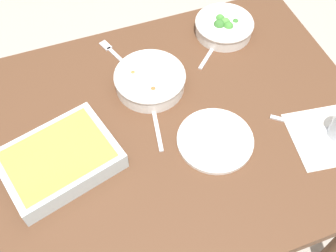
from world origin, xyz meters
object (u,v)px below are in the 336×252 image
Objects in this scene: broccoli_bowl at (224,26)px; spoon_by_stew at (155,119)px; spoon_spare at (309,126)px; baking_dish at (59,159)px; stew_bowl at (148,80)px; side_plate at (215,140)px; spoon_by_broccoli at (214,46)px; fork_on_table at (115,54)px.

broccoli_bowl is 0.44m from spoon_by_stew.
spoon_by_stew is at bearing -23.43° from spoon_spare.
spoon_spare is (-0.71, 0.12, -0.03)m from baking_dish.
side_plate is at bearing 113.69° from stew_bowl.
spoon_by_broccoli is 0.42m from spoon_spare.
baking_dish is 0.44m from fork_on_table.
stew_bowl is at bearing -66.31° from side_plate.
broccoli_bowl reaches higher than stew_bowl.
baking_dish reaches higher than spoon_spare.
spoon_spare is at bearing 170.20° from baking_dish.
baking_dish is 1.98× the size of spoon_by_stew.
spoon_by_broccoli is 0.82× the size of fork_on_table.
side_plate is 0.19m from spoon_by_stew.
side_plate reaches higher than spoon_by_broccoli.
stew_bowl reaches higher than side_plate.
stew_bowl reaches higher than spoon_by_broccoli.
stew_bowl is at bearing -38.11° from spoon_spare.
broccoli_bowl is 0.91× the size of side_plate.
stew_bowl is 1.01× the size of side_plate.
side_plate reaches higher than spoon_by_stew.
side_plate is 1.27× the size of fork_on_table.
stew_bowl is 0.35m from broccoli_bowl.
baking_dish is at bearing 54.50° from fork_on_table.
stew_bowl is 1.10× the size of broccoli_bowl.
spoon_by_stew is at bearing 79.83° from stew_bowl.
spoon_by_broccoli is (-0.26, -0.09, -0.03)m from stew_bowl.
spoon_by_broccoli reaches higher than fork_on_table.
broccoli_bowl reaches higher than spoon_spare.
side_plate is (-0.11, 0.26, -0.03)m from stew_bowl.
spoon_spare is at bearing 98.79° from broccoli_bowl.
stew_bowl is at bearing -149.72° from baking_dish.
fork_on_table is (0.04, -0.30, -0.00)m from spoon_by_stew.
side_plate is at bearing 66.64° from spoon_by_broccoli.
side_plate is 1.25× the size of spoon_by_stew.
spoon_by_broccoli is at bearing -154.71° from baking_dish.
spoon_by_stew is 0.30m from fork_on_table.
baking_dish is (0.32, 0.18, 0.00)m from stew_bowl.
broccoli_bowl is 0.72m from baking_dish.
fork_on_table is at bearing -70.25° from stew_bowl.
spoon_by_stew is 1.18× the size of spoon_spare.
side_plate is (0.21, 0.40, -0.02)m from broccoli_bowl.
broccoli_bowl is 0.58× the size of baking_dish.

